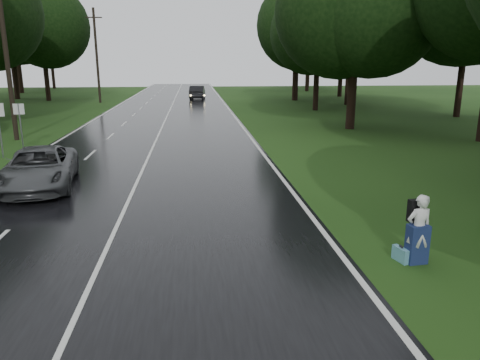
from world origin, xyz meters
name	(u,v)px	position (x,y,z in m)	size (l,w,h in m)	color
ground	(94,279)	(0.00, 0.00, 0.00)	(160.00, 160.00, 0.00)	#1F4013
road	(158,136)	(0.00, 20.00, 0.02)	(12.00, 140.00, 0.04)	black
lane_center	(158,135)	(0.00, 20.00, 0.04)	(0.12, 140.00, 0.01)	silver
grey_car	(39,168)	(-3.53, 7.86, 0.78)	(2.44, 5.30, 1.47)	#484B4D
far_car	(197,92)	(2.85, 49.44, 0.87)	(1.75, 5.01, 1.65)	black
hitchhiker	(418,231)	(7.46, 0.13, 0.78)	(0.66, 0.60, 1.69)	silver
suitcase	(401,254)	(7.12, 0.22, 0.17)	(0.14, 0.49, 0.35)	#5695A7
utility_pole_mid	(17,140)	(-8.50, 19.35, 0.00)	(1.80, 0.28, 10.11)	black
utility_pole_far	(100,103)	(-8.50, 45.62, 0.00)	(1.80, 0.28, 10.46)	black
road_sign_a	(3,158)	(-7.20, 13.88, 0.00)	(0.65, 0.10, 2.69)	white
road_sign_b	(23,148)	(-7.20, 16.66, 0.00)	(0.58, 0.10, 2.43)	white
tree_left_f	(49,101)	(-15.31, 49.06, 0.00)	(9.55, 9.55, 14.92)	black
tree_right_d	(350,129)	(13.35, 21.93, 0.00)	(8.75, 8.75, 13.67)	black
tree_right_e	(315,110)	(14.24, 34.68, 0.00)	(8.26, 8.26, 12.91)	black
tree_right_f	(295,100)	(14.81, 46.50, 0.00)	(9.32, 9.32, 14.56)	black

